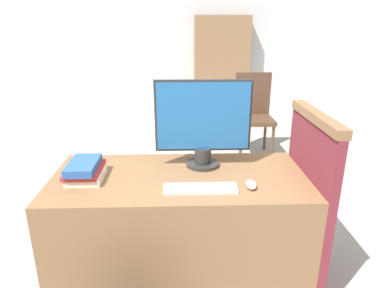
{
  "coord_description": "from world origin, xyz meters",
  "views": [
    {
      "loc": [
        0.01,
        -1.46,
        1.57
      ],
      "look_at": [
        0.07,
        0.32,
        0.94
      ],
      "focal_mm": 32.0,
      "sensor_mm": 36.0,
      "label": 1
    }
  ],
  "objects_px": {
    "keyboard": "(200,188)",
    "mouse": "(251,185)",
    "monitor": "(203,124)",
    "far_chair": "(254,110)",
    "book_stack": "(85,170)"
  },
  "relations": [
    {
      "from": "monitor",
      "to": "keyboard",
      "type": "relative_size",
      "value": 1.47
    },
    {
      "from": "book_stack",
      "to": "far_chair",
      "type": "distance_m",
      "value": 2.72
    },
    {
      "from": "mouse",
      "to": "monitor",
      "type": "bearing_deg",
      "value": 127.03
    },
    {
      "from": "far_chair",
      "to": "monitor",
      "type": "bearing_deg",
      "value": -113.47
    },
    {
      "from": "book_stack",
      "to": "monitor",
      "type": "bearing_deg",
      "value": 14.35
    },
    {
      "from": "mouse",
      "to": "far_chair",
      "type": "bearing_deg",
      "value": 77.83
    },
    {
      "from": "book_stack",
      "to": "mouse",
      "type": "bearing_deg",
      "value": -8.95
    },
    {
      "from": "keyboard",
      "to": "mouse",
      "type": "bearing_deg",
      "value": 2.52
    },
    {
      "from": "mouse",
      "to": "book_stack",
      "type": "distance_m",
      "value": 0.93
    },
    {
      "from": "book_stack",
      "to": "far_chair",
      "type": "bearing_deg",
      "value": 57.79
    },
    {
      "from": "monitor",
      "to": "mouse",
      "type": "bearing_deg",
      "value": -52.97
    },
    {
      "from": "mouse",
      "to": "book_stack",
      "type": "bearing_deg",
      "value": 171.05
    },
    {
      "from": "monitor",
      "to": "book_stack",
      "type": "xyz_separation_m",
      "value": [
        -0.68,
        -0.17,
        -0.22
      ]
    },
    {
      "from": "monitor",
      "to": "keyboard",
      "type": "xyz_separation_m",
      "value": [
        -0.03,
        -0.33,
        -0.26
      ]
    },
    {
      "from": "monitor",
      "to": "far_chair",
      "type": "height_order",
      "value": "monitor"
    }
  ]
}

